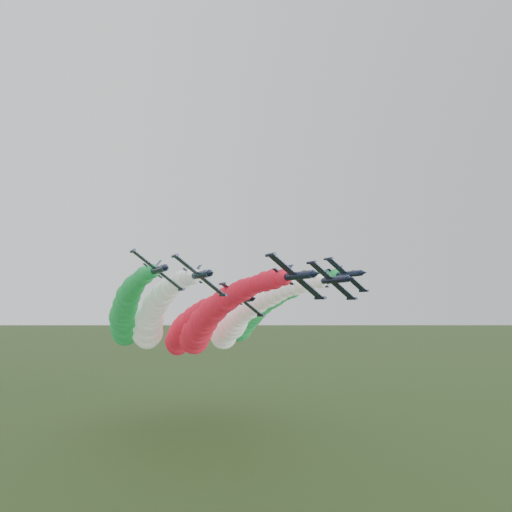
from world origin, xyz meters
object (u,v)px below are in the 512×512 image
(jet_inner_right, at_px, (237,321))
(jet_outer_right, at_px, (254,314))
(jet_inner_left, at_px, (151,321))
(jet_outer_left, at_px, (126,316))
(jet_trail, at_px, (185,331))
(jet_lead, at_px, (205,324))

(jet_inner_right, height_order, jet_outer_right, jet_outer_right)
(jet_inner_right, bearing_deg, jet_inner_left, 169.67)
(jet_outer_left, height_order, jet_trail, jet_outer_left)
(jet_inner_left, relative_size, jet_inner_right, 1.00)
(jet_inner_left, bearing_deg, jet_trail, 44.86)
(jet_lead, relative_size, jet_inner_right, 1.00)
(jet_inner_left, xyz_separation_m, jet_inner_right, (24.13, -4.40, -0.33))
(jet_lead, height_order, jet_trail, jet_lead)
(jet_inner_right, bearing_deg, jet_trail, 119.58)
(jet_outer_left, xyz_separation_m, jet_outer_right, (39.46, -0.45, 0.38))
(jet_inner_right, xyz_separation_m, jet_trail, (-10.31, 18.16, -3.33))
(jet_outer_left, distance_m, jet_trail, 22.78)
(jet_lead, xyz_separation_m, jet_outer_left, (-17.10, 18.25, 1.83))
(jet_trail, bearing_deg, jet_inner_left, -135.14)
(jet_lead, relative_size, jet_trail, 1.00)
(jet_lead, height_order, jet_inner_right, jet_inner_right)
(jet_inner_right, distance_m, jet_outer_left, 31.55)
(jet_inner_left, bearing_deg, jet_inner_right, -10.33)
(jet_lead, xyz_separation_m, jet_inner_left, (-10.89, 14.16, 0.62))
(jet_inner_left, xyz_separation_m, jet_outer_right, (33.25, 3.64, 1.58))
(jet_inner_right, distance_m, jet_trail, 21.14)
(jet_inner_left, distance_m, jet_outer_left, 7.53)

